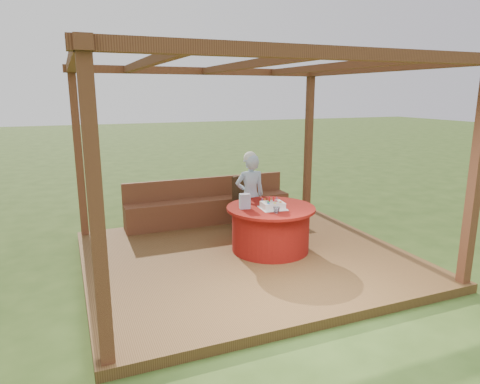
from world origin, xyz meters
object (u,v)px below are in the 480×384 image
Objects in this scene: chair at (247,199)px; drinking_glass at (277,210)px; elderly_woman at (250,194)px; gift_bag at (245,201)px; bench at (209,208)px; birthday_cake at (273,205)px; table at (270,228)px.

chair reaches higher than drinking_glass.
elderly_woman reaches higher than gift_bag.
chair is 9.63× the size of drinking_glass.
chair is 4.17× the size of gift_bag.
drinking_glass is at bearing -80.69° from bench.
gift_bag is (-0.37, 0.15, 0.06)m from birthday_cake.
table is 13.83× the size of drinking_glass.
bench is 1.87m from birthday_cake.
birthday_cake is at bearing -77.77° from bench.
birthday_cake is 0.41m from gift_bag.
birthday_cake is (-0.00, -0.82, 0.02)m from elderly_woman.
chair is at bearing 83.78° from table.
chair reaches higher than bench.
bench is 7.76× the size of birthday_cake.
birthday_cake is at bearing -96.55° from chair.
chair is at bearing 72.18° from elderly_woman.
elderly_woman is 14.82× the size of drinking_glass.
drinking_glass is (-0.06, -1.06, 0.01)m from elderly_woman.
bench is 2.15× the size of elderly_woman.
drinking_glass is at bearing -93.21° from elderly_woman.
table is at bearing -88.90° from elderly_woman.
birthday_cake reaches higher than table.
table is at bearing 79.43° from birthday_cake.
bench is at bearing 103.45° from table.
birthday_cake is at bearing -100.57° from table.
chair reaches higher than table.
elderly_woman is at bearing -67.81° from bench.
table is 0.93× the size of elderly_woman.
chair is 1.29m from birthday_cake.
chair is at bearing 75.46° from gift_bag.
bench is at bearing 102.23° from birthday_cake.
birthday_cake is at bearing 76.51° from drinking_glass.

